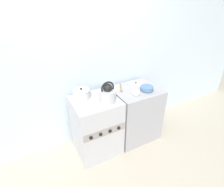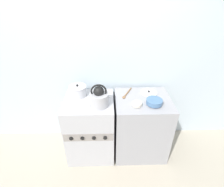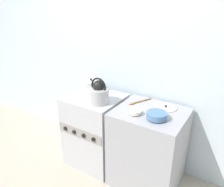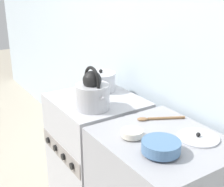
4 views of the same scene
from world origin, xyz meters
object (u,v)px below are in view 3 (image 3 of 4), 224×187
(kettle, at_px, (99,93))
(cooking_pot, at_px, (91,86))
(enamel_bowl, at_px, (157,115))
(small_ceramic_bowl, at_px, (135,112))
(loose_pot_lid, at_px, (166,107))
(stove, at_px, (95,130))

(kettle, height_order, cooking_pot, kettle)
(cooking_pot, relative_size, enamel_bowl, 1.16)
(small_ceramic_bowl, height_order, loose_pot_lid, small_ceramic_bowl)
(kettle, height_order, small_ceramic_bowl, kettle)
(stove, xyz_separation_m, small_ceramic_bowl, (0.57, -0.11, 0.45))
(small_ceramic_bowl, relative_size, loose_pot_lid, 0.54)
(kettle, xyz_separation_m, enamel_bowl, (0.64, 0.01, -0.07))
(stove, bearing_deg, cooking_pot, 137.57)
(cooking_pot, distance_m, small_ceramic_bowl, 0.75)
(cooking_pot, bearing_deg, enamel_bowl, -13.32)
(stove, relative_size, enamel_bowl, 4.59)
(cooking_pot, bearing_deg, small_ceramic_bowl, -18.33)
(kettle, bearing_deg, enamel_bowl, 0.80)
(cooking_pot, distance_m, loose_pot_lid, 0.91)
(enamel_bowl, height_order, loose_pot_lid, enamel_bowl)
(enamel_bowl, bearing_deg, stove, 173.28)
(enamel_bowl, xyz_separation_m, loose_pot_lid, (-0.01, 0.26, -0.03))
(cooking_pot, xyz_separation_m, small_ceramic_bowl, (0.71, -0.24, -0.05))
(stove, relative_size, small_ceramic_bowl, 7.32)
(cooking_pot, xyz_separation_m, enamel_bowl, (0.92, -0.22, -0.04))
(stove, distance_m, small_ceramic_bowl, 0.74)
(kettle, relative_size, small_ceramic_bowl, 2.35)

